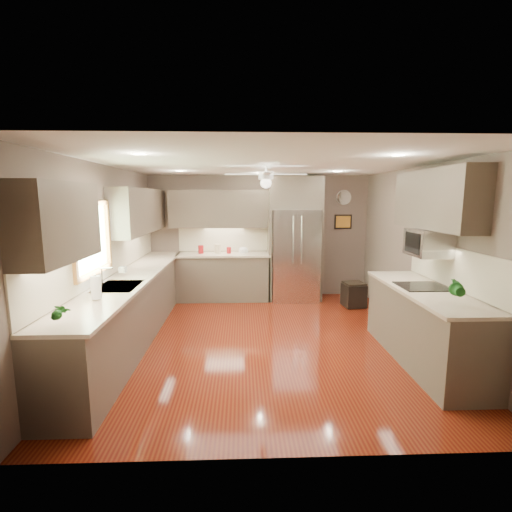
{
  "coord_description": "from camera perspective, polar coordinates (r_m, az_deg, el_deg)",
  "views": [
    {
      "loc": [
        -0.35,
        -5.15,
        2.06
      ],
      "look_at": [
        -0.13,
        0.6,
        1.14
      ],
      "focal_mm": 26.0,
      "sensor_mm": 36.0,
      "label": 1
    }
  ],
  "objects": [
    {
      "name": "floor",
      "position": [
        5.56,
        1.64,
        -12.66
      ],
      "size": [
        5.0,
        5.0,
        0.0
      ],
      "primitive_type": "plane",
      "color": "#55130B",
      "rests_on": "ground"
    },
    {
      "name": "ceiling",
      "position": [
        5.19,
        1.76,
        13.95
      ],
      "size": [
        5.0,
        5.0,
        0.0
      ],
      "primitive_type": "plane",
      "rotation": [
        3.14,
        0.0,
        0.0
      ],
      "color": "white",
      "rests_on": "ground"
    },
    {
      "name": "wall_back",
      "position": [
        7.7,
        0.45,
        3.04
      ],
      "size": [
        4.5,
        0.0,
        4.5
      ],
      "primitive_type": "plane",
      "rotation": [
        1.57,
        0.0,
        0.0
      ],
      "color": "#6B5B52",
      "rests_on": "ground"
    },
    {
      "name": "wall_front",
      "position": [
        2.8,
        5.17,
        -7.75
      ],
      "size": [
        4.5,
        0.0,
        4.5
      ],
      "primitive_type": "plane",
      "rotation": [
        -1.57,
        0.0,
        0.0
      ],
      "color": "#6B5B52",
      "rests_on": "ground"
    },
    {
      "name": "wall_left",
      "position": [
        5.55,
        -22.15,
        0.03
      ],
      "size": [
        0.0,
        5.0,
        5.0
      ],
      "primitive_type": "plane",
      "rotation": [
        1.57,
        0.0,
        1.57
      ],
      "color": "#6B5B52",
      "rests_on": "ground"
    },
    {
      "name": "wall_right",
      "position": [
        5.83,
        24.35,
        0.29
      ],
      "size": [
        0.0,
        5.0,
        5.0
      ],
      "primitive_type": "plane",
      "rotation": [
        1.57,
        0.0,
        -1.57
      ],
      "color": "#6B5B52",
      "rests_on": "ground"
    },
    {
      "name": "canister_a",
      "position": [
        7.49,
        -8.47,
        0.99
      ],
      "size": [
        0.14,
        0.14,
        0.17
      ],
      "primitive_type": "cylinder",
      "rotation": [
        0.0,
        0.0,
        -0.42
      ],
      "color": "maroon",
      "rests_on": "back_run"
    },
    {
      "name": "canister_c",
      "position": [
        7.45,
        -5.93,
        1.08
      ],
      "size": [
        0.13,
        0.13,
        0.2
      ],
      "primitive_type": "cylinder",
      "rotation": [
        0.0,
        0.0,
        -0.12
      ],
      "color": "beige",
      "rests_on": "back_run"
    },
    {
      "name": "canister_d",
      "position": [
        7.45,
        -4.2,
        0.87
      ],
      "size": [
        0.1,
        0.1,
        0.13
      ],
      "primitive_type": "cylinder",
      "rotation": [
        0.0,
        0.0,
        0.07
      ],
      "color": "maroon",
      "rests_on": "back_run"
    },
    {
      "name": "soap_bottle",
      "position": [
        5.66,
        -19.71,
        -1.91
      ],
      "size": [
        0.09,
        0.09,
        0.18
      ],
      "primitive_type": "imported",
      "rotation": [
        0.0,
        0.0,
        -0.04
      ],
      "color": "white",
      "rests_on": "left_run"
    },
    {
      "name": "potted_plant_left",
      "position": [
        3.65,
        -28.21,
        -7.66
      ],
      "size": [
        0.15,
        0.11,
        0.27
      ],
      "primitive_type": "imported",
      "rotation": [
        0.0,
        0.0,
        0.14
      ],
      "color": "#175017",
      "rests_on": "left_run"
    },
    {
      "name": "potted_plant_right",
      "position": [
        4.44,
        28.66,
        -4.41
      ],
      "size": [
        0.21,
        0.19,
        0.34
      ],
      "primitive_type": "imported",
      "rotation": [
        0.0,
        0.0,
        -0.23
      ],
      "color": "#175017",
      "rests_on": "right_run"
    },
    {
      "name": "bowl",
      "position": [
        7.46,
        -1.95,
        0.62
      ],
      "size": [
        0.22,
        0.22,
        0.05
      ],
      "primitive_type": "imported",
      "rotation": [
        0.0,
        0.0,
        -0.16
      ],
      "color": "beige",
      "rests_on": "back_run"
    },
    {
      "name": "left_run",
      "position": [
        5.76,
        -18.4,
        -7.27
      ],
      "size": [
        0.65,
        4.7,
        1.45
      ],
      "color": "brown",
      "rests_on": "ground"
    },
    {
      "name": "back_run",
      "position": [
        7.53,
        -4.98,
        -3.03
      ],
      "size": [
        1.85,
        0.65,
        1.45
      ],
      "color": "brown",
      "rests_on": "ground"
    },
    {
      "name": "uppers",
      "position": [
        5.88,
        -6.03,
        7.2
      ],
      "size": [
        4.5,
        4.7,
        0.95
      ],
      "color": "brown",
      "rests_on": "wall_left"
    },
    {
      "name": "window",
      "position": [
        5.04,
        -23.95,
        2.5
      ],
      "size": [
        0.05,
        1.12,
        0.92
      ],
      "color": "#BFF2B2",
      "rests_on": "wall_left"
    },
    {
      "name": "sink",
      "position": [
        5.05,
        -20.43,
        -4.69
      ],
      "size": [
        0.5,
        0.7,
        0.32
      ],
      "color": "silver",
      "rests_on": "left_run"
    },
    {
      "name": "refrigerator",
      "position": [
        7.44,
        5.97,
        2.3
      ],
      "size": [
        1.06,
        0.75,
        2.45
      ],
      "color": "silver",
      "rests_on": "ground"
    },
    {
      "name": "right_run",
      "position": [
        5.16,
        24.53,
        -9.53
      ],
      "size": [
        0.7,
        2.2,
        1.45
      ],
      "color": "brown",
      "rests_on": "ground"
    },
    {
      "name": "microwave",
      "position": [
        5.21,
        24.98,
        1.85
      ],
      "size": [
        0.43,
        0.55,
        0.34
      ],
      "color": "silver",
      "rests_on": "wall_right"
    },
    {
      "name": "ceiling_fan",
      "position": [
        5.47,
        1.54,
        11.93
      ],
      "size": [
        1.18,
        1.18,
        0.32
      ],
      "color": "white",
      "rests_on": "ceiling"
    },
    {
      "name": "recessed_lights",
      "position": [
        5.58,
        1.05,
        13.55
      ],
      "size": [
        2.84,
        3.14,
        0.01
      ],
      "color": "white",
      "rests_on": "ceiling"
    },
    {
      "name": "wall_clock",
      "position": [
        7.92,
        13.36,
        8.76
      ],
      "size": [
        0.3,
        0.03,
        0.3
      ],
      "color": "white",
      "rests_on": "wall_back"
    },
    {
      "name": "framed_print",
      "position": [
        7.93,
        13.24,
        5.15
      ],
      "size": [
        0.36,
        0.03,
        0.3
      ],
      "color": "black",
      "rests_on": "wall_back"
    },
    {
      "name": "stool",
      "position": [
        7.26,
        14.79,
        -5.76
      ],
      "size": [
        0.42,
        0.42,
        0.46
      ],
      "color": "black",
      "rests_on": "ground"
    },
    {
      "name": "paper_towel",
      "position": [
        4.43,
        -23.41,
        -4.45
      ],
      "size": [
        0.11,
        0.11,
        0.27
      ],
      "color": "white",
      "rests_on": "left_run"
    }
  ]
}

